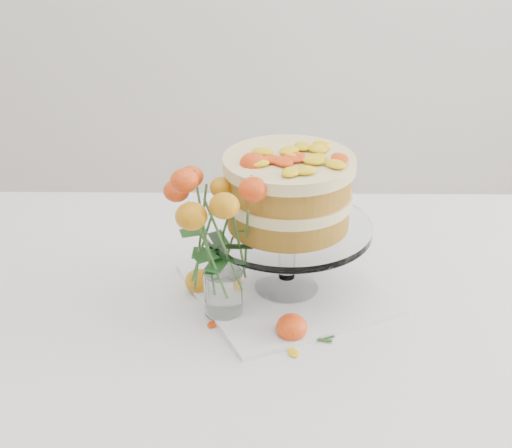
{
  "coord_description": "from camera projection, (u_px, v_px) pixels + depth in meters",
  "views": [
    {
      "loc": [
        -0.03,
        -1.14,
        1.5
      ],
      "look_at": [
        -0.04,
        -0.03,
        0.92
      ],
      "focal_mm": 50.0,
      "sensor_mm": 36.0,
      "label": 1
    }
  ],
  "objects": [
    {
      "name": "loose_rose_near",
      "position": [
        199.0,
        281.0,
        1.35
      ],
      "size": [
        0.1,
        0.05,
        0.05
      ],
      "rotation": [
        0.0,
        0.0,
        0.18
      ],
      "color": "orange",
      "rests_on": "table"
    },
    {
      "name": "stray_petal_b",
      "position": [
        269.0,
        338.0,
        1.23
      ],
      "size": [
        0.03,
        0.02,
        0.0
      ],
      "primitive_type": "ellipsoid",
      "color": "yellow",
      "rests_on": "table"
    },
    {
      "name": "cake_stand",
      "position": [
        288.0,
        199.0,
        1.27
      ],
      "size": [
        0.31,
        0.31,
        0.28
      ],
      "rotation": [
        0.0,
        0.0,
        -0.29
      ],
      "color": "white",
      "rests_on": "napkin"
    },
    {
      "name": "loose_rose_far",
      "position": [
        292.0,
        327.0,
        1.22
      ],
      "size": [
        0.1,
        0.05,
        0.05
      ],
      "rotation": [
        0.0,
        0.0,
        -0.18
      ],
      "color": "red",
      "rests_on": "table"
    },
    {
      "name": "table",
      "position": [
        279.0,
        330.0,
        1.39
      ],
      "size": [
        1.43,
        0.93,
        0.76
      ],
      "color": "tan",
      "rests_on": "ground"
    },
    {
      "name": "stray_petal_c",
      "position": [
        293.0,
        353.0,
        1.19
      ],
      "size": [
        0.03,
        0.02,
        0.0
      ],
      "primitive_type": "ellipsoid",
      "color": "yellow",
      "rests_on": "table"
    },
    {
      "name": "stray_petal_a",
      "position": [
        213.0,
        324.0,
        1.26
      ],
      "size": [
        0.03,
        0.02,
        0.0
      ],
      "primitive_type": "ellipsoid",
      "color": "yellow",
      "rests_on": "table"
    },
    {
      "name": "rose_vase",
      "position": [
        222.0,
        212.0,
        1.2
      ],
      "size": [
        0.25,
        0.25,
        0.36
      ],
      "rotation": [
        0.0,
        0.0,
        0.11
      ],
      "color": "white",
      "rests_on": "table"
    },
    {
      "name": "napkin",
      "position": [
        286.0,
        289.0,
        1.36
      ],
      "size": [
        0.44,
        0.44,
        0.01
      ],
      "primitive_type": "cube",
      "rotation": [
        0.0,
        0.0,
        0.44
      ],
      "color": "silver",
      "rests_on": "table"
    }
  ]
}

